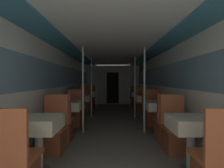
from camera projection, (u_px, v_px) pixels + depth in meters
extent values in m
cube|color=silver|center=(65.00, 88.00, 5.19)|extent=(0.05, 10.19, 2.05)
cube|color=#7A9EB7|center=(65.00, 76.00, 5.18)|extent=(0.03, 9.37, 0.59)
cube|color=silver|center=(162.00, 88.00, 5.19)|extent=(0.05, 10.19, 2.05)
cube|color=#7A9EB7|center=(162.00, 76.00, 5.18)|extent=(0.03, 9.37, 0.59)
cube|color=silver|center=(114.00, 52.00, 5.17)|extent=(2.89, 10.19, 0.04)
cube|color=teal|center=(74.00, 53.00, 5.17)|extent=(0.52, 9.78, 0.03)
cube|color=teal|center=(154.00, 53.00, 5.17)|extent=(0.52, 9.78, 0.03)
cube|color=#A8A8A3|center=(113.00, 85.00, 9.27)|extent=(2.83, 0.08, 2.05)
cube|color=black|center=(113.00, 88.00, 9.23)|extent=(0.64, 0.01, 1.64)
cylinder|color=#B7B7BC|center=(39.00, 143.00, 2.46)|extent=(0.11, 0.11, 0.71)
cube|color=#B2B2B7|center=(39.00, 118.00, 2.45)|extent=(0.54, 0.54, 0.02)
cube|color=beige|center=(39.00, 124.00, 2.45)|extent=(0.58, 0.58, 0.20)
cube|color=#B25633|center=(17.00, 157.00, 1.89)|extent=(0.44, 0.44, 0.05)
cube|color=#B25633|center=(5.00, 136.00, 1.68)|extent=(0.44, 0.04, 0.54)
cube|color=brown|center=(53.00, 141.00, 3.03)|extent=(0.37, 0.37, 0.40)
cube|color=#B25633|center=(53.00, 128.00, 3.03)|extent=(0.44, 0.44, 0.05)
cube|color=#B25633|center=(56.00, 109.00, 3.22)|extent=(0.44, 0.04, 0.54)
cylinder|color=#4C4C51|center=(70.00, 132.00, 4.22)|extent=(0.29, 0.29, 0.01)
cylinder|color=#B7B7BC|center=(69.00, 117.00, 4.21)|extent=(0.11, 0.11, 0.71)
cube|color=#B2B2B7|center=(69.00, 102.00, 4.20)|extent=(0.54, 0.54, 0.02)
cube|color=beige|center=(69.00, 106.00, 4.20)|extent=(0.58, 0.58, 0.20)
cube|color=brown|center=(63.00, 131.00, 3.64)|extent=(0.37, 0.37, 0.40)
cube|color=#B25633|center=(63.00, 120.00, 3.64)|extent=(0.44, 0.44, 0.05)
cube|color=#B25633|center=(60.00, 108.00, 3.43)|extent=(0.44, 0.04, 0.54)
cube|color=brown|center=(75.00, 119.00, 4.78)|extent=(0.37, 0.37, 0.40)
cube|color=#B25633|center=(75.00, 111.00, 4.78)|extent=(0.44, 0.44, 0.05)
cube|color=#B25633|center=(76.00, 99.00, 4.97)|extent=(0.44, 0.04, 0.54)
cylinder|color=silver|center=(83.00, 90.00, 4.19)|extent=(0.04, 0.04, 2.05)
cylinder|color=#4C4C51|center=(82.00, 117.00, 5.97)|extent=(0.29, 0.29, 0.01)
cylinder|color=#B7B7BC|center=(82.00, 106.00, 5.96)|extent=(0.11, 0.11, 0.71)
cube|color=#B2B2B7|center=(82.00, 96.00, 5.95)|extent=(0.54, 0.54, 0.02)
cube|color=beige|center=(82.00, 98.00, 5.95)|extent=(0.58, 0.58, 0.20)
cube|color=brown|center=(79.00, 115.00, 5.39)|extent=(0.37, 0.37, 0.40)
cube|color=#B25633|center=(79.00, 107.00, 5.39)|extent=(0.44, 0.44, 0.05)
cube|color=#B25633|center=(78.00, 98.00, 5.18)|extent=(0.44, 0.04, 0.54)
cube|color=brown|center=(85.00, 109.00, 6.53)|extent=(0.37, 0.37, 0.40)
cube|color=#B25633|center=(85.00, 103.00, 6.53)|extent=(0.44, 0.44, 0.05)
cube|color=#B25633|center=(85.00, 94.00, 6.72)|extent=(0.44, 0.04, 0.54)
cylinder|color=silver|center=(92.00, 87.00, 5.94)|extent=(0.04, 0.04, 2.05)
cylinder|color=#4C4C51|center=(89.00, 109.00, 7.72)|extent=(0.29, 0.29, 0.01)
cylinder|color=#B7B7BC|center=(89.00, 100.00, 7.71)|extent=(0.11, 0.11, 0.71)
cube|color=#B2B2B7|center=(89.00, 92.00, 7.70)|extent=(0.54, 0.54, 0.02)
cube|color=beige|center=(89.00, 94.00, 7.70)|extent=(0.58, 0.58, 0.20)
cube|color=brown|center=(87.00, 106.00, 7.14)|extent=(0.37, 0.37, 0.40)
cube|color=#B25633|center=(87.00, 101.00, 7.14)|extent=(0.44, 0.44, 0.05)
cube|color=#B25633|center=(86.00, 94.00, 6.94)|extent=(0.44, 0.04, 0.54)
cube|color=brown|center=(91.00, 103.00, 8.28)|extent=(0.37, 0.37, 0.40)
cube|color=#B25633|center=(91.00, 98.00, 8.28)|extent=(0.44, 0.44, 0.05)
cube|color=#B25633|center=(91.00, 91.00, 8.47)|extent=(0.44, 0.04, 0.54)
cylinder|color=silver|center=(96.00, 86.00, 7.70)|extent=(0.04, 0.04, 2.05)
cylinder|color=#B7B7BC|center=(191.00, 143.00, 2.45)|extent=(0.11, 0.11, 0.71)
cube|color=#B2B2B7|center=(191.00, 118.00, 2.45)|extent=(0.54, 0.54, 0.02)
cube|color=beige|center=(191.00, 124.00, 2.45)|extent=(0.58, 0.58, 0.20)
cube|color=#B25633|center=(215.00, 157.00, 1.88)|extent=(0.44, 0.44, 0.05)
cube|color=brown|center=(176.00, 141.00, 3.03)|extent=(0.37, 0.37, 0.40)
cube|color=#B25633|center=(176.00, 128.00, 3.02)|extent=(0.44, 0.44, 0.05)
cube|color=#B25633|center=(173.00, 109.00, 3.21)|extent=(0.44, 0.04, 0.54)
cylinder|color=#4C4C51|center=(158.00, 132.00, 4.21)|extent=(0.29, 0.29, 0.01)
cylinder|color=#B7B7BC|center=(158.00, 117.00, 4.21)|extent=(0.11, 0.11, 0.71)
cube|color=#B2B2B7|center=(158.00, 102.00, 4.20)|extent=(0.54, 0.54, 0.02)
cube|color=beige|center=(158.00, 106.00, 4.20)|extent=(0.58, 0.58, 0.20)
cube|color=brown|center=(165.00, 131.00, 3.64)|extent=(0.37, 0.37, 0.40)
cube|color=#B25633|center=(166.00, 120.00, 3.64)|extent=(0.44, 0.44, 0.05)
cube|color=#B25633|center=(169.00, 108.00, 3.43)|extent=(0.44, 0.04, 0.54)
cube|color=brown|center=(153.00, 119.00, 4.78)|extent=(0.37, 0.37, 0.40)
cube|color=#B25633|center=(153.00, 111.00, 4.77)|extent=(0.44, 0.44, 0.05)
cube|color=#B25633|center=(151.00, 99.00, 4.97)|extent=(0.44, 0.04, 0.54)
cylinder|color=silver|center=(145.00, 90.00, 4.19)|extent=(0.04, 0.04, 2.05)
cylinder|color=#4C4C51|center=(145.00, 117.00, 5.96)|extent=(0.29, 0.29, 0.01)
cylinder|color=#B7B7BC|center=(145.00, 106.00, 5.96)|extent=(0.11, 0.11, 0.71)
cube|color=#B2B2B7|center=(145.00, 96.00, 5.95)|extent=(0.54, 0.54, 0.02)
cube|color=beige|center=(145.00, 98.00, 5.95)|extent=(0.58, 0.58, 0.20)
cube|color=brown|center=(148.00, 115.00, 5.39)|extent=(0.37, 0.37, 0.40)
cube|color=#B25633|center=(148.00, 107.00, 5.39)|extent=(0.44, 0.44, 0.05)
cube|color=#B25633|center=(150.00, 98.00, 5.18)|extent=(0.44, 0.04, 0.54)
cube|color=brown|center=(142.00, 109.00, 6.53)|extent=(0.37, 0.37, 0.40)
cube|color=#B25633|center=(142.00, 103.00, 6.52)|extent=(0.44, 0.44, 0.05)
cube|color=#B25633|center=(141.00, 94.00, 6.72)|extent=(0.44, 0.04, 0.54)
cylinder|color=silver|center=(135.00, 87.00, 5.94)|extent=(0.04, 0.04, 2.05)
cylinder|color=#4C4C51|center=(137.00, 109.00, 7.71)|extent=(0.29, 0.29, 0.01)
cylinder|color=#B7B7BC|center=(137.00, 100.00, 7.71)|extent=(0.11, 0.11, 0.71)
cube|color=#B2B2B7|center=(137.00, 92.00, 7.70)|extent=(0.54, 0.54, 0.02)
cube|color=beige|center=(137.00, 94.00, 7.70)|extent=(0.58, 0.58, 0.20)
cube|color=brown|center=(139.00, 106.00, 7.14)|extent=(0.37, 0.37, 0.40)
cube|color=#B25633|center=(139.00, 101.00, 7.14)|extent=(0.44, 0.44, 0.05)
cube|color=#B25633|center=(140.00, 94.00, 6.93)|extent=(0.44, 0.04, 0.54)
cube|color=brown|center=(136.00, 103.00, 8.28)|extent=(0.37, 0.37, 0.40)
cube|color=#B25633|center=(136.00, 98.00, 8.27)|extent=(0.44, 0.44, 0.05)
cube|color=#B25633|center=(135.00, 91.00, 8.47)|extent=(0.44, 0.04, 0.54)
cylinder|color=silver|center=(130.00, 86.00, 7.69)|extent=(0.04, 0.04, 2.05)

